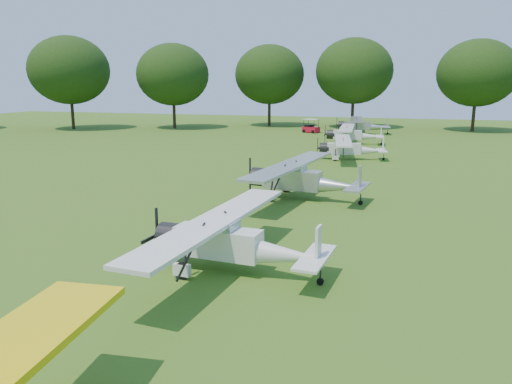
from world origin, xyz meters
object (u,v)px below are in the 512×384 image
(aircraft_3, at_px, (231,239))
(aircraft_7, at_px, (361,124))
(aircraft_5, at_px, (349,147))
(golf_cart, at_px, (311,128))
(aircraft_6, at_px, (352,133))
(aircraft_4, at_px, (301,177))

(aircraft_3, relative_size, aircraft_7, 0.94)
(aircraft_5, distance_m, golf_cart, 23.92)
(aircraft_5, xyz_separation_m, aircraft_7, (-1.23, 22.84, 0.17))
(golf_cart, bearing_deg, aircraft_6, -35.43)
(aircraft_4, xyz_separation_m, aircraft_6, (-0.30, 27.30, -0.11))
(aircraft_6, xyz_separation_m, aircraft_7, (-0.17, 11.56, 0.09))
(aircraft_3, xyz_separation_m, golf_cart, (-7.10, 50.28, -0.58))
(aircraft_4, bearing_deg, aircraft_7, 97.85)
(aircraft_5, height_order, aircraft_7, aircraft_7)
(aircraft_3, distance_m, aircraft_5, 27.68)
(aircraft_3, height_order, aircraft_7, aircraft_7)
(aircraft_6, relative_size, aircraft_7, 0.93)
(aircraft_4, relative_size, aircraft_5, 1.17)
(aircraft_4, xyz_separation_m, aircraft_7, (-0.48, 38.86, -0.02))
(aircraft_6, bearing_deg, aircraft_4, -93.94)
(golf_cart, bearing_deg, aircraft_7, 25.90)
(aircraft_4, bearing_deg, aircraft_3, -82.52)
(aircraft_3, distance_m, aircraft_6, 38.95)
(aircraft_5, bearing_deg, golf_cart, 100.29)
(aircraft_4, relative_size, aircraft_7, 1.01)
(aircraft_5, bearing_deg, aircraft_6, 86.68)
(aircraft_5, distance_m, aircraft_7, 22.87)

